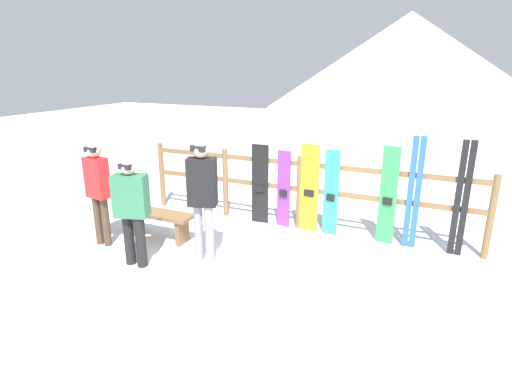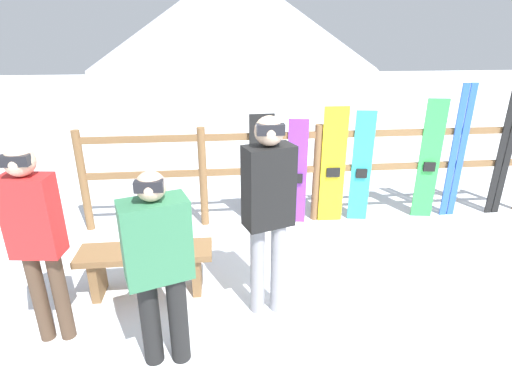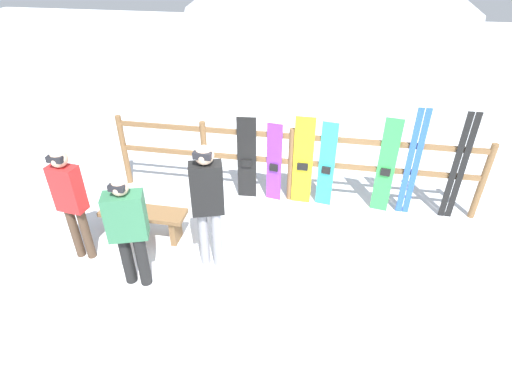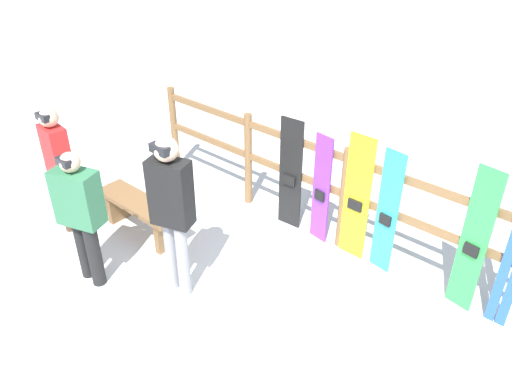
# 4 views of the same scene
# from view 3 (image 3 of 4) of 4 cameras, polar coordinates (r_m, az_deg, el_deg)

# --- Properties ---
(ground_plane) EXTENTS (40.00, 40.00, 0.00)m
(ground_plane) POSITION_cam_3_polar(r_m,az_deg,el_deg) (5.50, 2.73, -12.06)
(ground_plane) COLOR white
(fence) EXTENTS (5.91, 0.10, 1.29)m
(fence) POSITION_cam_3_polar(r_m,az_deg,el_deg) (6.44, 5.06, 3.48)
(fence) COLOR brown
(fence) RESTS_ON ground
(bench) EXTENTS (1.24, 0.36, 0.47)m
(bench) POSITION_cam_3_polar(r_m,az_deg,el_deg) (6.01, -15.70, -4.84)
(bench) COLOR brown
(bench) RESTS_ON ground
(person_black) EXTENTS (0.45, 0.33, 1.78)m
(person_black) POSITION_cam_3_polar(r_m,az_deg,el_deg) (4.95, -6.94, -2.26)
(person_black) COLOR gray
(person_black) RESTS_ON ground
(person_red) EXTENTS (0.38, 0.24, 1.64)m
(person_red) POSITION_cam_3_polar(r_m,az_deg,el_deg) (5.60, -25.03, -1.89)
(person_red) COLOR #4C3828
(person_red) RESTS_ON ground
(person_plaid_green) EXTENTS (0.51, 0.38, 1.55)m
(person_plaid_green) POSITION_cam_3_polar(r_m,az_deg,el_deg) (4.97, -17.82, -6.03)
(person_plaid_green) COLOR black
(person_plaid_green) RESTS_ON ground
(snowboard_black_stripe) EXTENTS (0.31, 0.07, 1.45)m
(snowboard_black_stripe) POSITION_cam_3_polar(r_m,az_deg,el_deg) (6.50, -1.33, 3.44)
(snowboard_black_stripe) COLOR black
(snowboard_black_stripe) RESTS_ON ground
(snowboard_purple) EXTENTS (0.25, 0.08, 1.37)m
(snowboard_purple) POSITION_cam_3_polar(r_m,az_deg,el_deg) (6.46, 2.59, 2.82)
(snowboard_purple) COLOR purple
(snowboard_purple) RESTS_ON ground
(snowboard_yellow) EXTENTS (0.31, 0.06, 1.52)m
(snowboard_yellow) POSITION_cam_3_polar(r_m,az_deg,el_deg) (6.38, 6.72, 3.01)
(snowboard_yellow) COLOR yellow
(snowboard_yellow) RESTS_ON ground
(snowboard_cyan) EXTENTS (0.25, 0.08, 1.46)m
(snowboard_cyan) POSITION_cam_3_polar(r_m,az_deg,el_deg) (6.39, 10.04, 2.46)
(snowboard_cyan) COLOR #2DBFCC
(snowboard_cyan) RESTS_ON ground
(snowboard_green) EXTENTS (0.27, 0.09, 1.59)m
(snowboard_green) POSITION_cam_3_polar(r_m,az_deg,el_deg) (6.44, 18.09, 2.17)
(snowboard_green) COLOR green
(snowboard_green) RESTS_ON ground
(ski_pair_blue) EXTENTS (0.19, 0.02, 1.77)m
(ski_pair_blue) POSITION_cam_3_polar(r_m,az_deg,el_deg) (6.47, 21.47, 2.58)
(ski_pair_blue) COLOR blue
(ski_pair_blue) RESTS_ON ground
(ski_pair_black) EXTENTS (0.20, 0.02, 1.76)m
(ski_pair_black) POSITION_cam_3_polar(r_m,az_deg,el_deg) (6.64, 26.97, 1.94)
(ski_pair_black) COLOR black
(ski_pair_black) RESTS_ON ground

